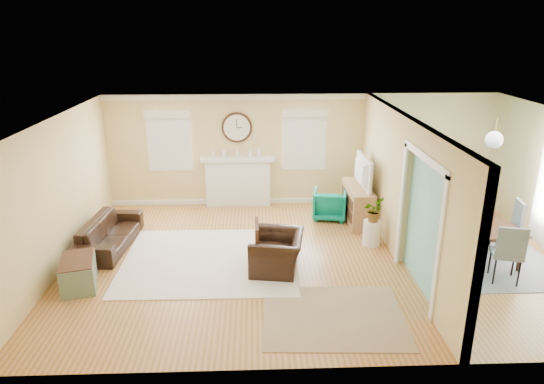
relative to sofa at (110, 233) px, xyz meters
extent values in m
plane|color=#956026|center=(3.91, -0.66, -0.28)|extent=(9.00, 9.00, 0.00)
cube|color=#DCC379|center=(3.91, 2.34, 1.02)|extent=(9.00, 0.02, 2.60)
cube|color=#DCC379|center=(3.91, -3.66, 1.02)|extent=(9.00, 0.02, 2.60)
cube|color=#DCC379|center=(-0.59, -0.66, 1.02)|extent=(0.02, 6.00, 2.60)
cube|color=white|center=(3.91, -0.66, 2.32)|extent=(9.00, 6.00, 0.02)
cube|color=#DCC379|center=(5.41, 0.74, 1.02)|extent=(0.12, 3.20, 2.60)
cube|color=#DCC379|center=(5.41, -3.16, 1.02)|extent=(0.12, 1.00, 2.60)
cube|color=#DCC379|center=(5.41, -1.76, 2.12)|extent=(0.12, 1.80, 0.40)
cube|color=white|center=(5.34, -0.86, 0.82)|extent=(0.04, 0.12, 2.20)
cube|color=white|center=(5.34, -2.66, 0.82)|extent=(0.04, 0.12, 2.20)
cube|color=white|center=(5.34, -1.76, 1.92)|extent=(0.04, 1.92, 0.12)
cube|color=#65AFA4|center=(5.48, -0.66, 1.02)|extent=(0.02, 6.00, 2.60)
cube|color=white|center=(2.41, 2.22, 0.27)|extent=(1.50, 0.24, 1.10)
cube|color=white|center=(2.41, 2.19, 0.85)|extent=(1.70, 0.30, 0.08)
cube|color=black|center=(2.41, 2.32, 0.22)|extent=(0.85, 0.02, 0.75)
cube|color=gold|center=(2.41, 2.21, 0.14)|extent=(0.85, 0.02, 0.62)
cylinder|color=#432719|center=(2.41, 2.31, 1.57)|extent=(0.70, 0.06, 0.70)
cylinder|color=silver|center=(2.41, 2.27, 1.57)|extent=(0.60, 0.01, 0.60)
cube|color=black|center=(2.41, 2.27, 1.67)|extent=(0.02, 0.01, 0.20)
cube|color=black|center=(2.47, 2.27, 1.57)|extent=(0.12, 0.01, 0.02)
cube|color=white|center=(0.86, 2.32, 1.27)|extent=(0.90, 0.03, 1.30)
cube|color=white|center=(0.86, 2.29, 1.27)|extent=(1.00, 0.04, 1.40)
cube|color=beige|center=(0.86, 2.25, 1.90)|extent=(1.05, 0.10, 0.18)
cube|color=white|center=(3.96, 2.32, 1.27)|extent=(0.90, 0.03, 1.30)
cube|color=white|center=(3.96, 2.29, 1.27)|extent=(1.00, 0.04, 1.40)
cube|color=beige|center=(3.96, 2.25, 1.90)|extent=(1.05, 0.10, 0.18)
cylinder|color=gold|center=(6.91, -0.66, 2.17)|extent=(0.02, 0.02, 0.30)
sphere|color=white|center=(6.91, -0.66, 1.92)|extent=(0.30, 0.30, 0.30)
cube|color=beige|center=(1.95, -0.66, -0.27)|extent=(3.13, 2.72, 0.02)
cube|color=tan|center=(3.93, -2.55, -0.27)|extent=(2.14, 1.78, 0.01)
cube|color=slate|center=(6.87, -0.45, -0.27)|extent=(2.51, 3.14, 0.01)
imported|color=black|center=(0.00, 0.00, 0.00)|extent=(0.89, 1.97, 0.56)
imported|color=black|center=(3.17, -1.04, 0.05)|extent=(1.03, 1.13, 0.65)
imported|color=#00705A|center=(4.44, 1.30, 0.05)|extent=(0.82, 0.84, 0.65)
cube|color=slate|center=(-0.09, -1.51, -0.05)|extent=(0.72, 0.95, 0.47)
cube|color=#432719|center=(-0.09, -1.51, 0.20)|extent=(0.68, 0.90, 0.02)
cube|color=#A78352|center=(5.02, 1.09, 0.12)|extent=(0.46, 1.38, 0.80)
cube|color=#432719|center=(4.78, 0.68, 0.27)|extent=(0.01, 0.37, 0.22)
cube|color=#432719|center=(4.78, 0.68, 0.00)|extent=(0.01, 0.37, 0.22)
cube|color=#432719|center=(4.78, 1.09, 0.27)|extent=(0.01, 0.37, 0.22)
cube|color=#432719|center=(4.78, 1.09, 0.00)|extent=(0.01, 0.37, 0.22)
cube|color=#432719|center=(4.78, 1.51, 0.27)|extent=(0.01, 0.37, 0.22)
cube|color=#432719|center=(4.78, 1.51, 0.00)|extent=(0.01, 0.37, 0.22)
imported|color=black|center=(5.00, 1.09, 0.85)|extent=(0.18, 1.15, 0.66)
cylinder|color=white|center=(5.05, -0.12, -0.03)|extent=(0.34, 0.34, 0.50)
imported|color=#337F33|center=(5.05, -0.12, 0.44)|extent=(0.48, 0.51, 0.45)
imported|color=#432719|center=(6.87, -0.45, 0.07)|extent=(1.24, 2.04, 0.69)
cube|color=slate|center=(6.91, 0.72, 0.19)|extent=(0.53, 0.53, 0.05)
cube|color=slate|center=(6.91, 0.72, 0.46)|extent=(0.44, 0.15, 0.53)
cylinder|color=black|center=(7.13, 0.85, -0.06)|extent=(0.03, 0.03, 0.44)
cylinder|color=black|center=(7.04, 0.50, -0.06)|extent=(0.03, 0.03, 0.44)
cylinder|color=black|center=(6.78, 0.93, -0.06)|extent=(0.03, 0.03, 0.44)
cylinder|color=black|center=(6.69, 0.58, -0.06)|extent=(0.03, 0.03, 0.44)
cube|color=slate|center=(6.93, -1.58, 0.21)|extent=(0.56, 0.56, 0.05)
cube|color=slate|center=(6.93, -1.58, 0.48)|extent=(0.46, 0.16, 0.54)
cylinder|color=black|center=(6.70, -1.72, -0.05)|extent=(0.03, 0.03, 0.46)
cylinder|color=black|center=(6.80, -1.36, -0.05)|extent=(0.03, 0.03, 0.46)
cylinder|color=black|center=(7.06, -1.81, -0.05)|extent=(0.03, 0.03, 0.46)
cylinder|color=black|center=(7.16, -1.45, -0.05)|extent=(0.03, 0.03, 0.46)
cube|color=white|center=(6.29, -0.53, 0.15)|extent=(0.44, 0.44, 0.05)
cube|color=white|center=(6.29, -0.53, 0.39)|extent=(0.09, 0.40, 0.48)
cylinder|color=black|center=(6.12, -0.39, -0.08)|extent=(0.03, 0.03, 0.40)
cylinder|color=black|center=(6.44, -0.36, -0.08)|extent=(0.03, 0.03, 0.40)
cylinder|color=black|center=(6.15, -0.71, -0.08)|extent=(0.03, 0.03, 0.40)
cylinder|color=black|center=(6.47, -0.68, -0.08)|extent=(0.03, 0.03, 0.40)
cube|color=slate|center=(7.50, -0.44, 0.19)|extent=(0.51, 0.51, 0.05)
cube|color=slate|center=(7.50, -0.44, 0.46)|extent=(0.12, 0.44, 0.53)
cylinder|color=black|center=(7.65, -0.64, -0.06)|extent=(0.03, 0.03, 0.44)
cylinder|color=black|center=(7.30, -0.58, -0.06)|extent=(0.03, 0.03, 0.44)
cylinder|color=black|center=(7.71, -0.29, -0.06)|extent=(0.03, 0.03, 0.44)
cylinder|color=black|center=(7.35, -0.23, -0.06)|extent=(0.03, 0.03, 0.44)
camera|label=1|loc=(2.78, -8.64, 3.78)|focal=32.00mm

